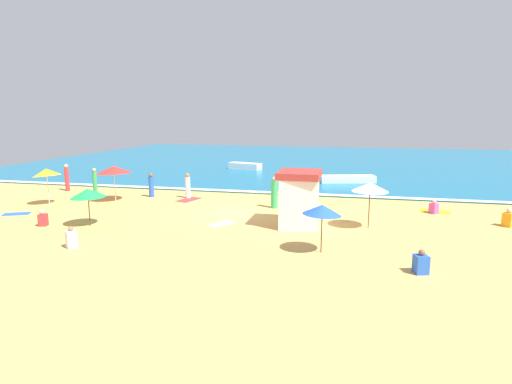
# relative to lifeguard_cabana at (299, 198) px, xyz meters

# --- Properties ---
(ground_plane) EXTENTS (60.00, 60.00, 0.00)m
(ground_plane) POSITION_rel_lifeguard_cabana_xyz_m (-3.69, 1.69, -1.40)
(ground_plane) COLOR #E0A856
(ocean_water) EXTENTS (60.00, 44.00, 0.10)m
(ocean_water) POSITION_rel_lifeguard_cabana_xyz_m (-3.69, 29.69, -1.35)
(ocean_water) COLOR #146B93
(ocean_water) RESTS_ON ground_plane
(wave_breaker_foam) EXTENTS (57.00, 0.70, 0.01)m
(wave_breaker_foam) POSITION_rel_lifeguard_cabana_xyz_m (-3.69, 7.99, -1.29)
(wave_breaker_foam) COLOR white
(wave_breaker_foam) RESTS_ON ocean_water
(lifeguard_cabana) EXTENTS (2.08, 2.43, 2.74)m
(lifeguard_cabana) POSITION_rel_lifeguard_cabana_xyz_m (0.00, 0.00, 0.00)
(lifeguard_cabana) COLOR white
(lifeguard_cabana) RESTS_ON ground_plane
(beach_umbrella_0) EXTENTS (2.46, 2.46, 2.26)m
(beach_umbrella_0) POSITION_rel_lifeguard_cabana_xyz_m (3.36, 0.27, 0.64)
(beach_umbrella_0) COLOR #4C3823
(beach_umbrella_0) RESTS_ON ground_plane
(beach_umbrella_1) EXTENTS (2.19, 2.16, 2.33)m
(beach_umbrella_1) POSITION_rel_lifeguard_cabana_xyz_m (-15.52, 1.36, 0.61)
(beach_umbrella_1) COLOR silver
(beach_umbrella_1) RESTS_ON ground_plane
(beach_umbrella_2) EXTENTS (2.35, 2.35, 1.91)m
(beach_umbrella_2) POSITION_rel_lifeguard_cabana_xyz_m (-10.11, -2.38, 0.26)
(beach_umbrella_2) COLOR #4C3823
(beach_umbrella_2) RESTS_ON ground_plane
(beach_umbrella_3) EXTENTS (2.12, 2.11, 2.00)m
(beach_umbrella_3) POSITION_rel_lifeguard_cabana_xyz_m (1.40, -3.89, 0.35)
(beach_umbrella_3) COLOR #4C3823
(beach_umbrella_3) RESTS_ON ground_plane
(beach_umbrella_5) EXTENTS (2.95, 2.94, 2.30)m
(beach_umbrella_5) POSITION_rel_lifeguard_cabana_xyz_m (-12.18, 3.29, 0.64)
(beach_umbrella_5) COLOR silver
(beach_umbrella_5) RESTS_ON ground_plane
(beachgoer_1) EXTENTS (0.48, 0.48, 0.83)m
(beachgoer_1) POSITION_rel_lifeguard_cabana_xyz_m (-12.36, -2.93, -1.03)
(beachgoer_1) COLOR red
(beachgoer_1) RESTS_ON ground_plane
(beachgoer_2) EXTENTS (0.63, 0.63, 0.92)m
(beachgoer_2) POSITION_rel_lifeguard_cabana_xyz_m (10.09, 2.17, -1.00)
(beachgoer_2) COLOR orange
(beachgoer_2) RESTS_ON ground_plane
(beachgoer_3) EXTENTS (0.37, 0.37, 1.95)m
(beachgoer_3) POSITION_rel_lifeguard_cabana_xyz_m (-17.60, 5.80, -0.44)
(beachgoer_3) COLOR red
(beachgoer_3) RESTS_ON ground_plane
(beachgoer_4) EXTENTS (0.54, 0.54, 0.78)m
(beachgoer_4) POSITION_rel_lifeguard_cabana_xyz_m (7.03, 4.30, -1.07)
(beachgoer_4) COLOR #D84CA5
(beachgoer_4) RESTS_ON ground_plane
(beachgoer_5) EXTENTS (0.56, 0.56, 0.91)m
(beachgoer_5) POSITION_rel_lifeguard_cabana_xyz_m (-8.72, -5.62, -1.01)
(beachgoer_5) COLOR white
(beachgoer_5) RESTS_ON ground_plane
(beachgoer_6) EXTENTS (0.55, 0.55, 0.86)m
(beachgoer_6) POSITION_rel_lifeguard_cabana_xyz_m (4.93, -5.35, -1.04)
(beachgoer_6) COLOR blue
(beachgoer_6) RESTS_ON ground_plane
(beachgoer_7) EXTENTS (0.53, 0.53, 1.88)m
(beachgoer_7) POSITION_rel_lifeguard_cabana_xyz_m (-1.91, 3.63, -0.52)
(beachgoer_7) COLOR green
(beachgoer_7) RESTS_ON ground_plane
(beachgoer_8) EXTENTS (0.32, 0.32, 1.88)m
(beachgoer_8) POSITION_rel_lifeguard_cabana_xyz_m (-14.62, 4.78, -0.48)
(beachgoer_8) COLOR green
(beachgoer_8) RESTS_ON ground_plane
(beachgoer_9) EXTENTS (0.46, 0.46, 1.67)m
(beachgoer_9) POSITION_rel_lifeguard_cabana_xyz_m (-8.04, 5.26, -0.59)
(beachgoer_9) COLOR white
(beachgoer_9) RESTS_ON ground_plane
(beachgoer_10) EXTENTS (0.46, 0.46, 1.61)m
(beachgoer_10) POSITION_rel_lifeguard_cabana_xyz_m (-10.58, 5.09, -0.63)
(beachgoer_10) COLOR blue
(beachgoer_10) RESTS_ON ground_plane
(beach_towel_0) EXTENTS (1.37, 1.94, 0.01)m
(beach_towel_0) POSITION_rel_lifeguard_cabana_xyz_m (-7.78, 4.74, -1.39)
(beach_towel_0) COLOR red
(beach_towel_0) RESTS_ON ground_plane
(beach_towel_1) EXTENTS (1.22, 1.45, 0.01)m
(beach_towel_1) POSITION_rel_lifeguard_cabana_xyz_m (-3.84, -0.60, -1.39)
(beach_towel_1) COLOR white
(beach_towel_1) RESTS_ON ground_plane
(beach_towel_2) EXTENTS (1.81, 1.38, 0.01)m
(beach_towel_2) POSITION_rel_lifeguard_cabana_xyz_m (7.19, 4.77, -1.39)
(beach_towel_2) COLOR orange
(beach_towel_2) RESTS_ON ground_plane
(beach_towel_3) EXTENTS (1.61, 1.33, 0.01)m
(beach_towel_3) POSITION_rel_lifeguard_cabana_xyz_m (-15.62, -1.14, -1.39)
(beach_towel_3) COLOR blue
(beach_towel_3) RESTS_ON ground_plane
(small_boat_0) EXTENTS (3.47, 1.97, 0.64)m
(small_boat_0) POSITION_rel_lifeguard_cabana_xyz_m (-7.93, 19.80, -0.98)
(small_boat_0) COLOR white
(small_boat_0) RESTS_ON ocean_water
(small_boat_1) EXTENTS (4.55, 2.38, 0.54)m
(small_boat_1) POSITION_rel_lifeguard_cabana_xyz_m (2.16, 13.78, -1.03)
(small_boat_1) COLOR white
(small_boat_1) RESTS_ON ocean_water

